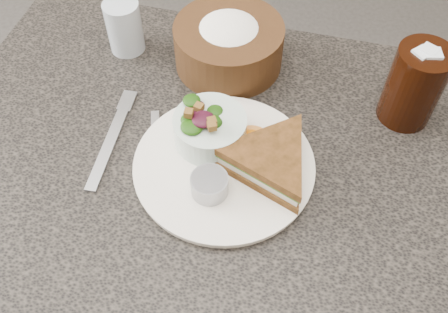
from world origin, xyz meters
TOP-DOWN VIEW (x-y plane):
  - dining_table at (0.00, 0.00)m, footprint 1.00×0.70m
  - dinner_plate at (-0.00, -0.01)m, footprint 0.28×0.28m
  - sandwich at (0.07, -0.01)m, footprint 0.23×0.23m
  - salad_bowl at (-0.04, 0.03)m, footprint 0.14×0.14m
  - dressing_ramekin at (-0.01, -0.07)m, footprint 0.06×0.06m
  - orange_wedge at (0.03, 0.04)m, footprint 0.10×0.10m
  - fork at (-0.20, -0.01)m, footprint 0.03×0.19m
  - knife at (-0.11, -0.03)m, footprint 0.08×0.20m
  - bread_basket at (-0.06, 0.23)m, footprint 0.25×0.25m
  - cola_glass at (0.27, 0.17)m, footprint 0.10×0.10m
  - water_glass at (-0.25, 0.22)m, footprint 0.07×0.07m

SIDE VIEW (x-z plane):
  - dining_table at x=0.00m, z-range 0.00..0.75m
  - knife at x=-0.11m, z-range 0.75..0.75m
  - fork at x=-0.20m, z-range 0.75..0.76m
  - dinner_plate at x=0.00m, z-range 0.75..0.76m
  - orange_wedge at x=0.03m, z-range 0.76..0.79m
  - dressing_ramekin at x=-0.01m, z-range 0.76..0.80m
  - sandwich at x=0.07m, z-range 0.76..0.81m
  - salad_bowl at x=-0.04m, z-range 0.76..0.83m
  - water_glass at x=-0.25m, z-range 0.75..0.85m
  - bread_basket at x=-0.06m, z-range 0.75..0.86m
  - cola_glass at x=0.27m, z-range 0.75..0.90m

